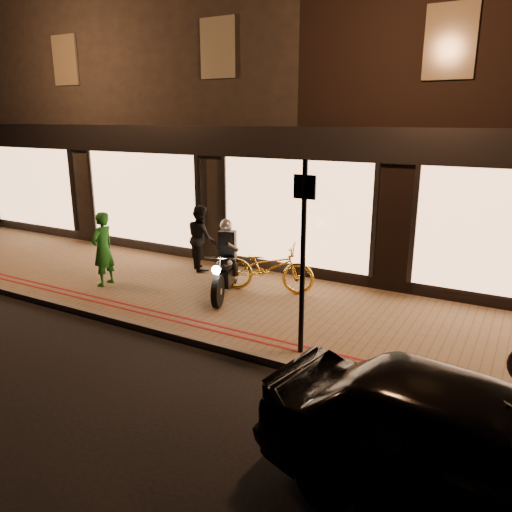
# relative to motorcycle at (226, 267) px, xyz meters

# --- Properties ---
(ground) EXTENTS (90.00, 90.00, 0.00)m
(ground) POSITION_rel_motorcycle_xyz_m (0.65, -2.08, -0.73)
(ground) COLOR black
(ground) RESTS_ON ground
(sidewalk) EXTENTS (50.00, 4.00, 0.12)m
(sidewalk) POSITION_rel_motorcycle_xyz_m (0.65, -0.08, -0.67)
(sidewalk) COLOR brown
(sidewalk) RESTS_ON ground
(kerb_stone) EXTENTS (50.00, 0.14, 0.12)m
(kerb_stone) POSITION_rel_motorcycle_xyz_m (0.65, -2.03, -0.67)
(kerb_stone) COLOR #59544C
(kerb_stone) RESTS_ON ground
(red_kerb_lines) EXTENTS (50.00, 0.26, 0.01)m
(red_kerb_lines) POSITION_rel_motorcycle_xyz_m (0.65, -1.53, -0.61)
(red_kerb_lines) COLOR maroon
(red_kerb_lines) RESTS_ON sidewalk
(building_row) EXTENTS (48.00, 10.11, 8.50)m
(building_row) POSITION_rel_motorcycle_xyz_m (0.65, 6.91, 3.51)
(building_row) COLOR black
(building_row) RESTS_ON ground
(motorcycle) EXTENTS (0.83, 1.87, 1.59)m
(motorcycle) POSITION_rel_motorcycle_xyz_m (0.00, 0.00, 0.00)
(motorcycle) COLOR black
(motorcycle) RESTS_ON sidewalk
(sign_post) EXTENTS (0.35, 0.08, 3.00)m
(sign_post) POSITION_rel_motorcycle_xyz_m (2.44, -1.62, 1.06)
(sign_post) COLOR black
(sign_post) RESTS_ON sidewalk
(bicycle_gold) EXTENTS (2.10, 1.19, 1.05)m
(bicycle_gold) POSITION_rel_motorcycle_xyz_m (0.62, 0.64, -0.09)
(bicycle_gold) COLOR gold
(bicycle_gold) RESTS_ON sidewalk
(person_green) EXTENTS (0.43, 0.62, 1.62)m
(person_green) POSITION_rel_motorcycle_xyz_m (-2.69, -0.75, 0.20)
(person_green) COLOR #1C6A20
(person_green) RESTS_ON sidewalk
(person_dark) EXTENTS (0.96, 0.95, 1.57)m
(person_dark) POSITION_rel_motorcycle_xyz_m (-1.53, 1.27, 0.17)
(person_dark) COLOR black
(person_dark) RESTS_ON sidewalk
(parked_car) EXTENTS (4.37, 2.26, 1.42)m
(parked_car) POSITION_rel_motorcycle_xyz_m (5.18, -3.82, -0.02)
(parked_car) COLOR black
(parked_car) RESTS_ON ground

